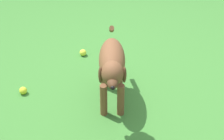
# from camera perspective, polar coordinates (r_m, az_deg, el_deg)

# --- Properties ---
(ground) EXTENTS (14.00, 14.00, 0.00)m
(ground) POSITION_cam_1_polar(r_m,az_deg,el_deg) (3.15, 0.60, -2.63)
(ground) COLOR #38722D
(dog) EXTENTS (0.52, 0.76, 0.59)m
(dog) POSITION_cam_1_polar(r_m,az_deg,el_deg) (2.73, 0.01, 0.84)
(dog) COLOR brown
(dog) RESTS_ON ground
(tennis_ball_0) EXTENTS (0.07, 0.07, 0.07)m
(tennis_ball_0) POSITION_cam_1_polar(r_m,az_deg,el_deg) (3.14, -13.93, -3.19)
(tennis_ball_0) COLOR #C9D12D
(tennis_ball_0) RESTS_ON ground
(tennis_ball_1) EXTENTS (0.07, 0.07, 0.07)m
(tennis_ball_1) POSITION_cam_1_polar(r_m,az_deg,el_deg) (3.54, -4.65, 2.77)
(tennis_ball_1) COLOR #CBD538
(tennis_ball_1) RESTS_ON ground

